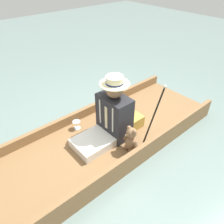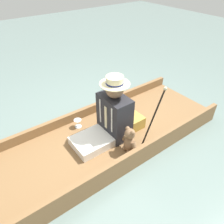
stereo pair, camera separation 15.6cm
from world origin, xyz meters
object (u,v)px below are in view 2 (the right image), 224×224
(seated_person, at_px, (110,117))
(teddy_bear, at_px, (129,141))
(wine_glass, at_px, (78,122))
(walking_cane, at_px, (155,114))

(seated_person, xyz_separation_m, teddy_bear, (-0.35, -0.02, -0.15))
(seated_person, xyz_separation_m, wine_glass, (0.42, 0.25, -0.23))
(teddy_bear, distance_m, walking_cane, 0.43)
(teddy_bear, relative_size, wine_glass, 2.98)
(seated_person, relative_size, wine_glass, 7.24)
(teddy_bear, relative_size, walking_cane, 0.44)
(seated_person, xyz_separation_m, walking_cane, (-0.42, -0.33, 0.15))
(teddy_bear, distance_m, wine_glass, 0.82)
(seated_person, distance_m, wine_glass, 0.54)
(teddy_bear, bearing_deg, wine_glass, 19.35)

